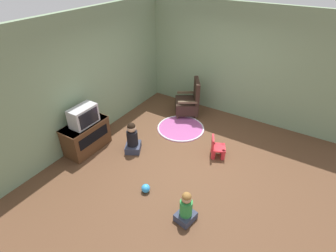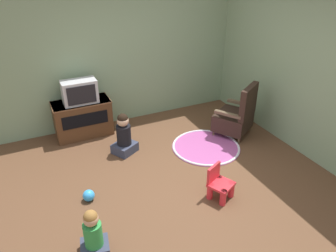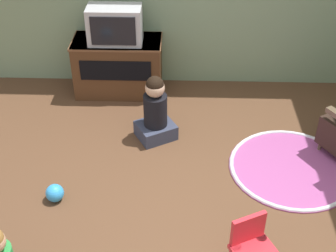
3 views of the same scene
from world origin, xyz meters
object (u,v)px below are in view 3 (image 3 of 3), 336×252
at_px(child_watching_center, 155,112).
at_px(toy_ball, 55,193).
at_px(television, 115,25).
at_px(tv_cabinet, 118,66).

xyz_separation_m(child_watching_center, toy_ball, (-0.83, -0.94, -0.23)).
relative_size(child_watching_center, toy_ball, 4.46).
distance_m(television, child_watching_center, 1.11).
xyz_separation_m(television, child_watching_center, (0.47, -0.84, -0.55)).
bearing_deg(tv_cabinet, toy_ball, -101.00).
bearing_deg(toy_ball, television, 78.73).
bearing_deg(television, toy_ball, -101.27).
xyz_separation_m(tv_cabinet, child_watching_center, (0.47, -0.88, -0.03)).
xyz_separation_m(television, toy_ball, (-0.35, -1.78, -0.78)).
bearing_deg(television, tv_cabinet, 90.00).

